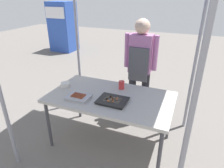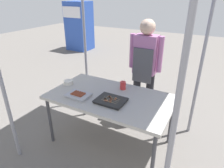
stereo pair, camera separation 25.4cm
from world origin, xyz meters
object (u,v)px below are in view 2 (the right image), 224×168
at_px(stall_table, 110,99).
at_px(drink_cup_near_edge, 123,85).
at_px(neighbor_stall_left, 79,26).
at_px(condiment_bowl, 68,82).
at_px(tray_grilled_sausages, 78,95).
at_px(vendor_woman, 145,64).
at_px(tray_meat_skewers, 111,101).

height_order(stall_table, drink_cup_near_edge, drink_cup_near_edge).
bearing_deg(neighbor_stall_left, condiment_bowl, -54.54).
relative_size(tray_grilled_sausages, condiment_bowl, 2.33).
bearing_deg(vendor_woman, tray_meat_skewers, 84.71).
height_order(drink_cup_near_edge, vendor_woman, vendor_woman).
relative_size(tray_grilled_sausages, neighbor_stall_left, 0.18).
distance_m(condiment_bowl, drink_cup_near_edge, 0.80).
height_order(stall_table, tray_meat_skewers, tray_meat_skewers).
bearing_deg(stall_table, condiment_bowl, 178.57).
distance_m(stall_table, condiment_bowl, 0.71).
height_order(stall_table, tray_grilled_sausages, tray_grilled_sausages).
relative_size(vendor_woman, neighbor_stall_left, 0.97).
xyz_separation_m(tray_meat_skewers, drink_cup_near_edge, (-0.02, 0.39, 0.04)).
bearing_deg(condiment_bowl, tray_grilled_sausages, -32.93).
distance_m(vendor_woman, neighbor_stall_left, 4.87).
height_order(tray_meat_skewers, vendor_woman, vendor_woman).
relative_size(stall_table, neighbor_stall_left, 0.94).
bearing_deg(tray_grilled_sausages, vendor_woman, 62.48).
xyz_separation_m(tray_grilled_sausages, condiment_bowl, (-0.35, 0.23, 0.01)).
relative_size(stall_table, tray_grilled_sausages, 5.31).
relative_size(tray_meat_skewers, vendor_woman, 0.22).
xyz_separation_m(stall_table, condiment_bowl, (-0.71, 0.02, 0.08)).
relative_size(tray_grilled_sausages, drink_cup_near_edge, 2.68).
xyz_separation_m(tray_meat_skewers, vendor_woman, (0.09, 0.92, 0.21)).
relative_size(condiment_bowl, neighbor_stall_left, 0.08).
xyz_separation_m(stall_table, neighbor_stall_left, (-3.52, 3.97, 0.15)).
bearing_deg(tray_grilled_sausages, neighbor_stall_left, 127.14).
distance_m(tray_grilled_sausages, tray_meat_skewers, 0.44).
xyz_separation_m(drink_cup_near_edge, neighbor_stall_left, (-3.58, 3.71, 0.05)).
bearing_deg(tray_grilled_sausages, drink_cup_near_edge, 48.52).
xyz_separation_m(stall_table, vendor_woman, (0.17, 0.79, 0.28)).
bearing_deg(tray_grilled_sausages, tray_meat_skewers, 10.31).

